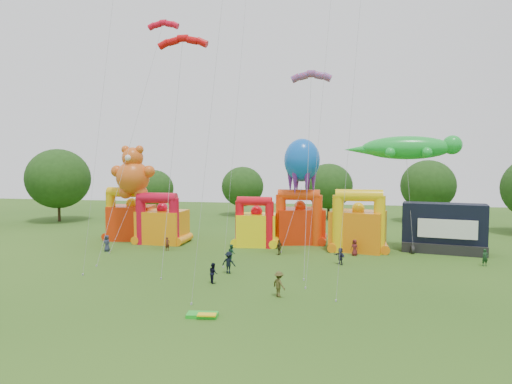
% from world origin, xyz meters
% --- Properties ---
extents(ground, '(160.00, 160.00, 0.00)m').
position_xyz_m(ground, '(0.00, 0.00, 0.00)').
color(ground, '#294E16').
rests_on(ground, ground).
extents(tree_ring, '(119.98, 122.05, 12.07)m').
position_xyz_m(tree_ring, '(-1.14, 0.60, 6.26)').
color(tree_ring, '#352314').
rests_on(tree_ring, ground).
extents(bouncy_castle_0, '(5.89, 4.98, 6.81)m').
position_xyz_m(bouncy_castle_0, '(-16.57, 27.91, 2.58)').
color(bouncy_castle_0, red).
rests_on(bouncy_castle_0, ground).
extents(bouncy_castle_1, '(5.67, 4.64, 6.30)m').
position_xyz_m(bouncy_castle_1, '(-11.74, 26.31, 2.39)').
color(bouncy_castle_1, orange).
rests_on(bouncy_castle_1, ground).
extents(bouncy_castle_2, '(4.92, 4.12, 5.96)m').
position_xyz_m(bouncy_castle_2, '(0.07, 26.55, 2.28)').
color(bouncy_castle_2, yellow).
rests_on(bouncy_castle_2, ground).
extents(bouncy_castle_3, '(6.43, 5.58, 6.69)m').
position_xyz_m(bouncy_castle_3, '(4.96, 29.52, 2.53)').
color(bouncy_castle_3, red).
rests_on(bouncy_castle_3, ground).
extents(bouncy_castle_4, '(6.59, 5.76, 7.01)m').
position_xyz_m(bouncy_castle_4, '(11.86, 25.89, 2.65)').
color(bouncy_castle_4, orange).
rests_on(bouncy_castle_4, ground).
extents(stage_trailer, '(9.11, 4.80, 5.48)m').
position_xyz_m(stage_trailer, '(21.16, 26.79, 2.64)').
color(stage_trailer, black).
rests_on(stage_trailer, ground).
extents(teddy_bear_kite, '(5.63, 8.38, 12.06)m').
position_xyz_m(teddy_bear_kite, '(-14.99, 25.14, 7.85)').
color(teddy_bear_kite, '#D45617').
rests_on(teddy_bear_kite, ground).
extents(gecko_kite, '(12.75, 4.22, 13.01)m').
position_xyz_m(gecko_kite, '(17.14, 27.07, 10.46)').
color(gecko_kite, green).
rests_on(gecko_kite, ground).
extents(octopus_kite, '(4.25, 7.03, 12.83)m').
position_xyz_m(octopus_kite, '(4.96, 27.06, 7.29)').
color(octopus_kite, blue).
rests_on(octopus_kite, ground).
extents(parafoil_kites, '(22.00, 14.88, 26.84)m').
position_xyz_m(parafoil_kites, '(-10.40, 18.27, 12.84)').
color(parafoil_kites, red).
rests_on(parafoil_kites, ground).
extents(diamond_kites, '(24.75, 17.83, 39.25)m').
position_xyz_m(diamond_kites, '(0.95, 12.24, 17.00)').
color(diamond_kites, '#CA4209').
rests_on(diamond_kites, ground).
extents(folded_kite_bundle, '(2.10, 1.28, 0.31)m').
position_xyz_m(folded_kite_bundle, '(1.26, 1.68, 0.14)').
color(folded_kite_bundle, green).
rests_on(folded_kite_bundle, ground).
extents(spectator_0, '(1.02, 0.80, 1.84)m').
position_xyz_m(spectator_0, '(-15.71, 20.17, 0.92)').
color(spectator_0, '#292F44').
rests_on(spectator_0, ground).
extents(spectator_1, '(0.63, 0.66, 1.52)m').
position_xyz_m(spectator_1, '(-9.22, 21.85, 0.76)').
color(spectator_1, '#512217').
rests_on(spectator_1, ground).
extents(spectator_2, '(1.00, 1.06, 1.74)m').
position_xyz_m(spectator_2, '(-0.79, 17.83, 0.87)').
color(spectator_2, '#1B452F').
rests_on(spectator_2, ground).
extents(spectator_3, '(1.38, 0.93, 1.97)m').
position_xyz_m(spectator_3, '(0.11, 13.11, 0.99)').
color(spectator_3, black).
rests_on(spectator_3, ground).
extents(spectator_4, '(0.83, 1.04, 1.65)m').
position_xyz_m(spectator_4, '(3.48, 21.96, 0.83)').
color(spectator_4, '#3C3318').
rests_on(spectator_4, ground).
extents(spectator_5, '(1.32, 1.51, 1.65)m').
position_xyz_m(spectator_5, '(9.95, 18.58, 0.82)').
color(spectator_5, '#222339').
rests_on(spectator_5, ground).
extents(spectator_6, '(1.01, 0.94, 1.73)m').
position_xyz_m(spectator_6, '(11.43, 23.06, 0.87)').
color(spectator_6, maroon).
rests_on(spectator_6, ground).
extents(spectator_7, '(0.69, 0.54, 1.66)m').
position_xyz_m(spectator_7, '(23.66, 20.50, 0.83)').
color(spectator_7, '#16371B').
rests_on(spectator_7, ground).
extents(spectator_8, '(0.96, 1.03, 1.69)m').
position_xyz_m(spectator_8, '(-0.36, 9.77, 0.84)').
color(spectator_8, black).
rests_on(spectator_8, ground).
extents(spectator_9, '(1.41, 1.37, 1.93)m').
position_xyz_m(spectator_9, '(5.53, 6.93, 0.97)').
color(spectator_9, '#45411B').
rests_on(spectator_9, ground).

